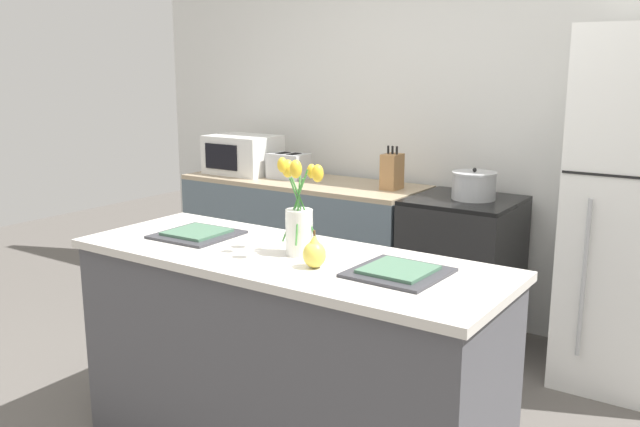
{
  "coord_description": "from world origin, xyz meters",
  "views": [
    {
      "loc": [
        1.57,
        -2.06,
        1.63
      ],
      "look_at": [
        0.0,
        0.25,
        1.02
      ],
      "focal_mm": 38.0,
      "sensor_mm": 36.0,
      "label": 1
    }
  ],
  "objects_px": {
    "stove_range": "(462,271)",
    "microwave": "(243,154)",
    "flower_vase": "(299,218)",
    "plate_setting_left": "(197,234)",
    "plate_setting_right": "(398,272)",
    "pear_figurine": "(314,253)",
    "toaster": "(289,166)",
    "cooking_pot": "(474,185)",
    "knife_block": "(392,171)"
  },
  "relations": [
    {
      "from": "toaster",
      "to": "flower_vase",
      "type": "bearing_deg",
      "value": -51.99
    },
    {
      "from": "plate_setting_left",
      "to": "plate_setting_right",
      "type": "height_order",
      "value": "same"
    },
    {
      "from": "flower_vase",
      "to": "plate_setting_left",
      "type": "relative_size",
      "value": 1.18
    },
    {
      "from": "plate_setting_right",
      "to": "knife_block",
      "type": "height_order",
      "value": "knife_block"
    },
    {
      "from": "cooking_pot",
      "to": "knife_block",
      "type": "bearing_deg",
      "value": 177.82
    },
    {
      "from": "pear_figurine",
      "to": "knife_block",
      "type": "xyz_separation_m",
      "value": [
        -0.6,
        1.71,
        0.03
      ]
    },
    {
      "from": "plate_setting_left",
      "to": "plate_setting_right",
      "type": "xyz_separation_m",
      "value": [
        0.99,
        0.0,
        0.0
      ]
    },
    {
      "from": "stove_range",
      "to": "plate_setting_left",
      "type": "height_order",
      "value": "plate_setting_left"
    },
    {
      "from": "flower_vase",
      "to": "pear_figurine",
      "type": "xyz_separation_m",
      "value": [
        0.15,
        -0.11,
        -0.09
      ]
    },
    {
      "from": "plate_setting_left",
      "to": "cooking_pot",
      "type": "height_order",
      "value": "cooking_pot"
    },
    {
      "from": "pear_figurine",
      "to": "plate_setting_left",
      "type": "distance_m",
      "value": 0.71
    },
    {
      "from": "toaster",
      "to": "knife_block",
      "type": "height_order",
      "value": "knife_block"
    },
    {
      "from": "flower_vase",
      "to": "cooking_pot",
      "type": "height_order",
      "value": "flower_vase"
    },
    {
      "from": "cooking_pot",
      "to": "toaster",
      "type": "bearing_deg",
      "value": -179.67
    },
    {
      "from": "pear_figurine",
      "to": "toaster",
      "type": "distance_m",
      "value": 2.18
    },
    {
      "from": "microwave",
      "to": "knife_block",
      "type": "distance_m",
      "value": 1.18
    },
    {
      "from": "pear_figurine",
      "to": "plate_setting_right",
      "type": "height_order",
      "value": "pear_figurine"
    },
    {
      "from": "stove_range",
      "to": "knife_block",
      "type": "relative_size",
      "value": 3.26
    },
    {
      "from": "flower_vase",
      "to": "toaster",
      "type": "height_order",
      "value": "flower_vase"
    },
    {
      "from": "stove_range",
      "to": "toaster",
      "type": "xyz_separation_m",
      "value": [
        -1.28,
        0.0,
        0.53
      ]
    },
    {
      "from": "plate_setting_left",
      "to": "knife_block",
      "type": "height_order",
      "value": "knife_block"
    },
    {
      "from": "stove_range",
      "to": "flower_vase",
      "type": "relative_size",
      "value": 2.27
    },
    {
      "from": "microwave",
      "to": "knife_block",
      "type": "height_order",
      "value": "same"
    },
    {
      "from": "stove_range",
      "to": "plate_setting_right",
      "type": "distance_m",
      "value": 1.7
    },
    {
      "from": "cooking_pot",
      "to": "pear_figurine",
      "type": "bearing_deg",
      "value": -88.13
    },
    {
      "from": "flower_vase",
      "to": "microwave",
      "type": "bearing_deg",
      "value": 136.14
    },
    {
      "from": "pear_figurine",
      "to": "plate_setting_left",
      "type": "height_order",
      "value": "pear_figurine"
    },
    {
      "from": "stove_range",
      "to": "knife_block",
      "type": "height_order",
      "value": "knife_block"
    },
    {
      "from": "flower_vase",
      "to": "knife_block",
      "type": "bearing_deg",
      "value": 105.66
    },
    {
      "from": "pear_figurine",
      "to": "plate_setting_left",
      "type": "xyz_separation_m",
      "value": [
        -0.7,
        0.1,
        -0.05
      ]
    },
    {
      "from": "knife_block",
      "to": "plate_setting_right",
      "type": "bearing_deg",
      "value": -60.97
    },
    {
      "from": "stove_range",
      "to": "flower_vase",
      "type": "height_order",
      "value": "flower_vase"
    },
    {
      "from": "stove_range",
      "to": "microwave",
      "type": "distance_m",
      "value": 1.78
    },
    {
      "from": "pear_figurine",
      "to": "cooking_pot",
      "type": "height_order",
      "value": "cooking_pot"
    },
    {
      "from": "flower_vase",
      "to": "plate_setting_right",
      "type": "xyz_separation_m",
      "value": [
        0.45,
        -0.01,
        -0.14
      ]
    },
    {
      "from": "flower_vase",
      "to": "pear_figurine",
      "type": "relative_size",
      "value": 2.74
    },
    {
      "from": "stove_range",
      "to": "flower_vase",
      "type": "distance_m",
      "value": 1.68
    },
    {
      "from": "toaster",
      "to": "microwave",
      "type": "xyz_separation_m",
      "value": [
        -0.4,
        -0.0,
        0.05
      ]
    },
    {
      "from": "plate_setting_right",
      "to": "cooking_pot",
      "type": "relative_size",
      "value": 1.28
    },
    {
      "from": "plate_setting_right",
      "to": "pear_figurine",
      "type": "bearing_deg",
      "value": -160.92
    },
    {
      "from": "pear_figurine",
      "to": "toaster",
      "type": "height_order",
      "value": "toaster"
    },
    {
      "from": "flower_vase",
      "to": "pear_figurine",
      "type": "height_order",
      "value": "flower_vase"
    },
    {
      "from": "stove_range",
      "to": "microwave",
      "type": "height_order",
      "value": "microwave"
    },
    {
      "from": "plate_setting_right",
      "to": "cooking_pot",
      "type": "xyz_separation_m",
      "value": [
        -0.35,
        1.59,
        0.05
      ]
    },
    {
      "from": "pear_figurine",
      "to": "plate_setting_right",
      "type": "bearing_deg",
      "value": 19.08
    },
    {
      "from": "flower_vase",
      "to": "plate_setting_right",
      "type": "bearing_deg",
      "value": -1.38
    },
    {
      "from": "pear_figurine",
      "to": "flower_vase",
      "type": "bearing_deg",
      "value": 143.18
    },
    {
      "from": "toaster",
      "to": "knife_block",
      "type": "relative_size",
      "value": 1.04
    },
    {
      "from": "toaster",
      "to": "cooking_pot",
      "type": "xyz_separation_m",
      "value": [
        1.32,
        0.01,
        -0.01
      ]
    },
    {
      "from": "plate_setting_left",
      "to": "cooking_pot",
      "type": "distance_m",
      "value": 1.72
    }
  ]
}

